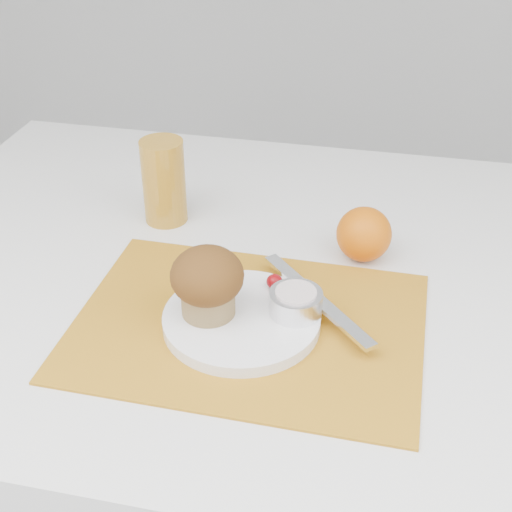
% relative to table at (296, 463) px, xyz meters
% --- Properties ---
extents(table, '(1.20, 0.80, 0.75)m').
position_rel_table_xyz_m(table, '(0.00, 0.00, 0.00)').
color(table, white).
rests_on(table, ground).
extents(placemat, '(0.41, 0.31, 0.00)m').
position_rel_table_xyz_m(placemat, '(-0.05, -0.13, 0.38)').
color(placemat, '#BF7D1A').
rests_on(placemat, table).
extents(plate, '(0.23, 0.23, 0.01)m').
position_rel_table_xyz_m(plate, '(-0.05, -0.13, 0.39)').
color(plate, white).
rests_on(plate, placemat).
extents(ramekin, '(0.08, 0.08, 0.03)m').
position_rel_table_xyz_m(ramekin, '(0.01, -0.11, 0.41)').
color(ramekin, silver).
rests_on(ramekin, plate).
extents(cream, '(0.06, 0.06, 0.01)m').
position_rel_table_xyz_m(cream, '(0.01, -0.11, 0.42)').
color(cream, silver).
rests_on(cream, ramekin).
extents(raspberry_near, '(0.02, 0.02, 0.02)m').
position_rel_table_xyz_m(raspberry_near, '(-0.03, -0.07, 0.40)').
color(raspberry_near, '#5C0205').
rests_on(raspberry_near, plate).
extents(raspberry_far, '(0.02, 0.02, 0.02)m').
position_rel_table_xyz_m(raspberry_far, '(-0.00, -0.08, 0.40)').
color(raspberry_far, '#610215').
rests_on(raspberry_far, plate).
extents(butter_knife, '(0.16, 0.17, 0.01)m').
position_rel_table_xyz_m(butter_knife, '(0.03, -0.09, 0.40)').
color(butter_knife, white).
rests_on(butter_knife, plate).
extents(orange, '(0.07, 0.07, 0.07)m').
position_rel_table_xyz_m(orange, '(0.07, 0.05, 0.41)').
color(orange, orange).
rests_on(orange, table).
extents(juice_glass, '(0.07, 0.07, 0.13)m').
position_rel_table_xyz_m(juice_glass, '(-0.22, 0.09, 0.44)').
color(juice_glass, '#B98222').
rests_on(juice_glass, table).
extents(muffin, '(0.09, 0.09, 0.09)m').
position_rel_table_xyz_m(muffin, '(-0.09, -0.14, 0.44)').
color(muffin, '#977949').
rests_on(muffin, plate).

